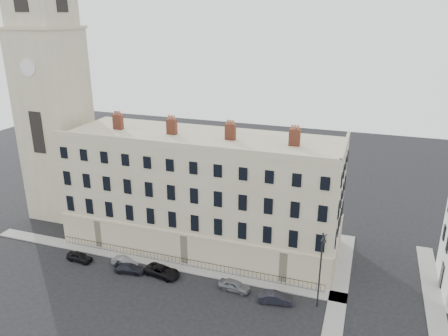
{
  "coord_description": "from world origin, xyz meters",
  "views": [
    {
      "loc": [
        14.33,
        -37.78,
        29.89
      ],
      "look_at": [
        -2.15,
        10.0,
        11.9
      ],
      "focal_mm": 35.0,
      "sensor_mm": 36.0,
      "label": 1
    }
  ],
  "objects_px": {
    "car_c": "(130,268)",
    "car_d": "(162,271)",
    "car_b": "(125,262)",
    "car_f": "(276,298)",
    "car_a": "(80,257)",
    "car_e": "(234,285)",
    "streetlamp": "(320,268)"
  },
  "relations": [
    {
      "from": "car_b",
      "to": "car_c",
      "type": "relative_size",
      "value": 0.93
    },
    {
      "from": "car_a",
      "to": "car_c",
      "type": "relative_size",
      "value": 0.92
    },
    {
      "from": "streetlamp",
      "to": "car_f",
      "type": "bearing_deg",
      "value": -157.6
    },
    {
      "from": "car_f",
      "to": "car_d",
      "type": "bearing_deg",
      "value": 77.99
    },
    {
      "from": "car_a",
      "to": "car_c",
      "type": "xyz_separation_m",
      "value": [
        7.44,
        -0.22,
        -0.05
      ]
    },
    {
      "from": "car_e",
      "to": "car_f",
      "type": "xyz_separation_m",
      "value": [
        4.95,
        -0.73,
        -0.01
      ]
    },
    {
      "from": "car_c",
      "to": "car_d",
      "type": "height_order",
      "value": "car_d"
    },
    {
      "from": "car_f",
      "to": "car_e",
      "type": "bearing_deg",
      "value": 72.43
    },
    {
      "from": "car_a",
      "to": "car_f",
      "type": "xyz_separation_m",
      "value": [
        25.53,
        -0.24,
        0.02
      ]
    },
    {
      "from": "car_d",
      "to": "car_f",
      "type": "height_order",
      "value": "same"
    },
    {
      "from": "car_b",
      "to": "car_d",
      "type": "height_order",
      "value": "car_d"
    },
    {
      "from": "car_b",
      "to": "car_c",
      "type": "bearing_deg",
      "value": -116.05
    },
    {
      "from": "car_d",
      "to": "car_e",
      "type": "height_order",
      "value": "car_e"
    },
    {
      "from": "car_c",
      "to": "streetlamp",
      "type": "height_order",
      "value": "streetlamp"
    },
    {
      "from": "car_a",
      "to": "car_f",
      "type": "relative_size",
      "value": 0.93
    },
    {
      "from": "car_f",
      "to": "car_b",
      "type": "bearing_deg",
      "value": 77.96
    },
    {
      "from": "streetlamp",
      "to": "car_c",
      "type": "bearing_deg",
      "value": -165.34
    },
    {
      "from": "car_f",
      "to": "streetlamp",
      "type": "height_order",
      "value": "streetlamp"
    },
    {
      "from": "car_a",
      "to": "car_e",
      "type": "height_order",
      "value": "car_e"
    },
    {
      "from": "car_b",
      "to": "car_f",
      "type": "height_order",
      "value": "car_f"
    },
    {
      "from": "car_c",
      "to": "car_e",
      "type": "relative_size",
      "value": 1.02
    },
    {
      "from": "car_d",
      "to": "streetlamp",
      "type": "relative_size",
      "value": 0.5
    },
    {
      "from": "car_a",
      "to": "car_d",
      "type": "xyz_separation_m",
      "value": [
        11.47,
        0.46,
        0.02
      ]
    },
    {
      "from": "car_e",
      "to": "streetlamp",
      "type": "height_order",
      "value": "streetlamp"
    },
    {
      "from": "car_d",
      "to": "car_f",
      "type": "relative_size",
      "value": 1.18
    },
    {
      "from": "car_c",
      "to": "car_e",
      "type": "bearing_deg",
      "value": -95.53
    },
    {
      "from": "car_c",
      "to": "car_f",
      "type": "height_order",
      "value": "car_f"
    },
    {
      "from": "car_e",
      "to": "car_a",
      "type": "bearing_deg",
      "value": 97.76
    },
    {
      "from": "car_a",
      "to": "streetlamp",
      "type": "bearing_deg",
      "value": -84.53
    },
    {
      "from": "car_c",
      "to": "streetlamp",
      "type": "distance_m",
      "value": 22.92
    },
    {
      "from": "car_a",
      "to": "car_d",
      "type": "relative_size",
      "value": 0.78
    },
    {
      "from": "car_b",
      "to": "car_e",
      "type": "distance_m",
      "value": 14.44
    }
  ]
}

